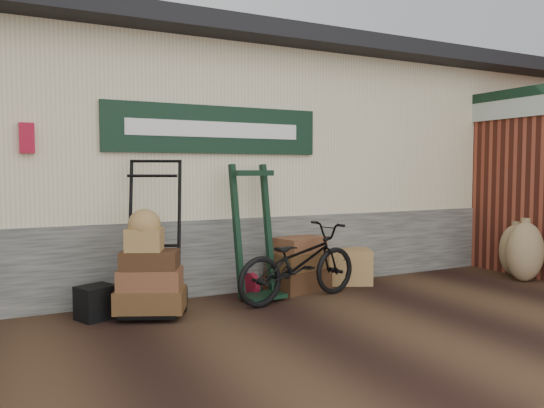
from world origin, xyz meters
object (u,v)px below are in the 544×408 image
Objects in this scene: wicker_hamper at (344,266)px; bicycle at (299,258)px; suitcase_stack at (298,263)px; black_trunk at (96,302)px; green_barrow at (255,232)px; porter_trolley at (153,235)px.

bicycle reaches higher than wicker_hamper.
suitcase_stack is at bearing -175.31° from wicker_hamper.
suitcase_stack is at bearing 5.13° from black_trunk.
wicker_hamper is at bearing 4.69° from suitcase_stack.
bicycle is (2.18, -0.25, 0.31)m from black_trunk.
black_trunk is (-1.79, -0.07, -0.60)m from green_barrow.
suitcase_stack is 0.73m from wicker_hamper.
green_barrow reaches higher than bicycle.
porter_trolley reaches higher than bicycle.
porter_trolley is 1.05× the size of green_barrow.
wicker_hamper is 1.14m from bicycle.
suitcase_stack is 0.55m from bicycle.
green_barrow is at bearing 2.40° from black_trunk.
wicker_hamper is (1.38, 0.20, -0.55)m from green_barrow.
green_barrow is 2.26× the size of wicker_hamper.
wicker_hamper is (2.59, 0.32, -0.59)m from porter_trolley.
green_barrow is 0.93× the size of bicycle.
porter_trolley is 0.98× the size of bicycle.
suitcase_stack reaches higher than black_trunk.
green_barrow is at bearing -171.59° from wicker_hamper.
suitcase_stack is at bearing 32.62° from porter_trolley.
suitcase_stack is 2.46m from black_trunk.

